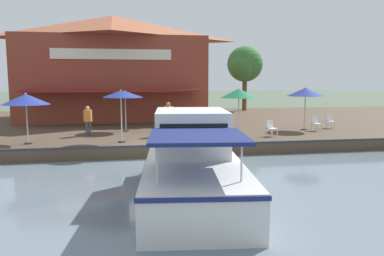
# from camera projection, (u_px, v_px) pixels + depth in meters

# --- Properties ---
(ground_plane) EXTENTS (220.00, 220.00, 0.00)m
(ground_plane) POSITION_uv_depth(u_px,v_px,m) (156.00, 160.00, 16.88)
(ground_plane) COLOR #4C5B47
(quay_deck) EXTENTS (22.00, 56.00, 0.60)m
(quay_deck) POSITION_uv_depth(u_px,v_px,m) (144.00, 125.00, 27.58)
(quay_deck) COLOR #4C3D2D
(quay_deck) RESTS_ON ground
(quay_edge_fender) EXTENTS (0.20, 50.40, 0.10)m
(quay_edge_fender) POSITION_uv_depth(u_px,v_px,m) (156.00, 146.00, 16.89)
(quay_edge_fender) COLOR #2D2D33
(quay_edge_fender) RESTS_ON quay_deck
(waterfront_restaurant) EXTENTS (9.95, 14.09, 7.95)m
(waterfront_restaurant) POSITION_uv_depth(u_px,v_px,m) (114.00, 67.00, 29.32)
(waterfront_restaurant) COLOR brown
(waterfront_restaurant) RESTS_ON quay_deck
(patio_umbrella_near_quay_edge) EXTENTS (1.74, 1.74, 2.55)m
(patio_umbrella_near_quay_edge) POSITION_uv_depth(u_px,v_px,m) (121.00, 94.00, 17.81)
(patio_umbrella_near_quay_edge) COLOR #B7B7B7
(patio_umbrella_near_quay_edge) RESTS_ON quay_deck
(patio_umbrella_by_entrance) EXTENTS (2.13, 2.13, 2.40)m
(patio_umbrella_by_entrance) POSITION_uv_depth(u_px,v_px,m) (125.00, 94.00, 21.77)
(patio_umbrella_by_entrance) COLOR #B7B7B7
(patio_umbrella_by_entrance) RESTS_ON quay_deck
(patio_umbrella_back_row) EXTENTS (1.93, 1.93, 2.59)m
(patio_umbrella_back_row) POSITION_uv_depth(u_px,v_px,m) (239.00, 93.00, 19.51)
(patio_umbrella_back_row) COLOR #B7B7B7
(patio_umbrella_back_row) RESTS_ON quay_deck
(patio_umbrella_mid_patio_right) EXTENTS (2.20, 2.20, 2.58)m
(patio_umbrella_mid_patio_right) POSITION_uv_depth(u_px,v_px,m) (306.00, 92.00, 22.35)
(patio_umbrella_mid_patio_right) COLOR #B7B7B7
(patio_umbrella_mid_patio_right) RESTS_ON quay_deck
(patio_umbrella_far_corner) EXTENTS (2.17, 2.17, 2.40)m
(patio_umbrella_far_corner) POSITION_uv_depth(u_px,v_px,m) (26.00, 99.00, 17.39)
(patio_umbrella_far_corner) COLOR #B7B7B7
(patio_umbrella_far_corner) RESTS_ON quay_deck
(cafe_chair_under_first_umbrella) EXTENTS (0.59, 0.59, 0.85)m
(cafe_chair_under_first_umbrella) POSITION_uv_depth(u_px,v_px,m) (184.00, 131.00, 18.52)
(cafe_chair_under_first_umbrella) COLOR white
(cafe_chair_under_first_umbrella) RESTS_ON quay_deck
(cafe_chair_mid_patio) EXTENTS (0.50, 0.50, 0.85)m
(cafe_chair_mid_patio) POSITION_uv_depth(u_px,v_px,m) (330.00, 121.00, 23.39)
(cafe_chair_mid_patio) COLOR white
(cafe_chair_mid_patio) RESTS_ON quay_deck
(cafe_chair_far_corner_seat) EXTENTS (0.47, 0.47, 0.85)m
(cafe_chair_far_corner_seat) POSITION_uv_depth(u_px,v_px,m) (316.00, 123.00, 22.15)
(cafe_chair_far_corner_seat) COLOR white
(cafe_chair_far_corner_seat) RESTS_ON quay_deck
(cafe_chair_beside_entrance) EXTENTS (0.56, 0.56, 0.85)m
(cafe_chair_beside_entrance) POSITION_uv_depth(u_px,v_px,m) (271.00, 127.00, 19.97)
(cafe_chair_beside_entrance) COLOR white
(cafe_chair_beside_entrance) RESTS_ON quay_deck
(person_near_entrance) EXTENTS (0.52, 0.52, 1.82)m
(person_near_entrance) POSITION_uv_depth(u_px,v_px,m) (168.00, 114.00, 20.15)
(person_near_entrance) COLOR gold
(person_near_entrance) RESTS_ON quay_deck
(person_mid_patio) EXTENTS (0.45, 0.45, 1.60)m
(person_mid_patio) POSITION_uv_depth(u_px,v_px,m) (88.00, 117.00, 20.22)
(person_mid_patio) COLOR #4C4C56
(person_mid_patio) RESTS_ON quay_deck
(motorboat_second_along) EXTENTS (8.18, 3.64, 2.56)m
(motorboat_second_along) POSITION_uv_depth(u_px,v_px,m) (192.00, 163.00, 11.81)
(motorboat_second_along) COLOR silver
(motorboat_second_along) RESTS_ON river_water
(tree_behind_restaurant) EXTENTS (3.61, 3.44, 6.59)m
(tree_behind_restaurant) POSITION_uv_depth(u_px,v_px,m) (81.00, 60.00, 33.23)
(tree_behind_restaurant) COLOR brown
(tree_behind_restaurant) RESTS_ON quay_deck
(tree_upstream_bank) EXTENTS (3.66, 3.49, 6.32)m
(tree_upstream_bank) POSITION_uv_depth(u_px,v_px,m) (244.00, 65.00, 36.56)
(tree_upstream_bank) COLOR brown
(tree_upstream_bank) RESTS_ON quay_deck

